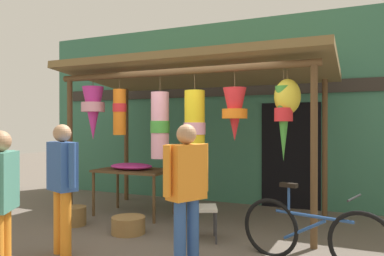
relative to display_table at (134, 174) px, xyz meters
The scene contains 12 objects.
ground_plane 1.77m from the display_table, 31.30° to the right, with size 30.00×30.00×0.00m, color #60564C.
shop_facade 2.53m from the display_table, 52.18° to the left, with size 9.34×0.29×3.68m.
market_stall_canopy 1.84m from the display_table, ahead, with size 4.47×2.20×2.65m.
display_table is the anchor object (origin of this frame).
flower_heap_on_table 0.14m from the display_table, 138.23° to the right, with size 0.78×0.55×0.11m.
folding_chair 1.82m from the display_table, 29.67° to the right, with size 0.53×0.53×0.84m.
wicker_basket_by_table 1.22m from the display_table, 116.71° to the right, with size 0.37×0.37×0.29m, color brown.
wicker_basket_spare 1.28m from the display_table, 61.57° to the right, with size 0.49×0.49×0.24m, color olive.
parked_bicycle 3.37m from the display_table, 21.26° to the right, with size 1.70×0.58×0.92m.
vendor_in_orange 3.10m from the display_table, 81.49° to the right, with size 0.39×0.53×1.52m.
customer_foreground 2.77m from the display_table, 45.83° to the right, with size 0.37×0.54×1.58m.
shopper_by_bananas 2.12m from the display_table, 81.35° to the right, with size 0.56×0.35×1.58m.
Camera 1 is at (2.20, -4.75, 1.56)m, focal length 35.09 mm.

